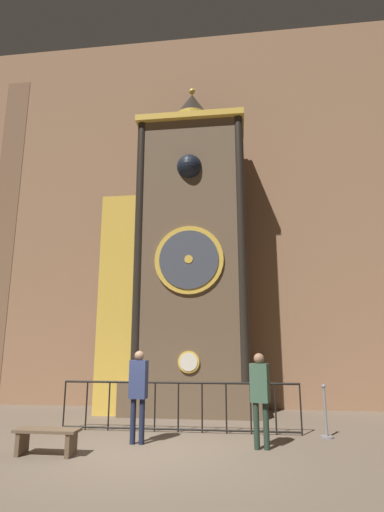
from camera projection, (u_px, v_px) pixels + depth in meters
The scene contains 8 objects.
ground_plane at pixel (141, 453), 7.16m from camera, with size 28.00×28.00×0.00m, color brown.
cathedral_back_wall at pixel (182, 206), 13.96m from camera, with size 24.00×0.32×13.36m.
clock_tower at pixel (181, 260), 12.17m from camera, with size 4.67×1.83×10.35m.
railing_fence at pixel (178, 404), 9.00m from camera, with size 5.43×0.05×1.08m.
visitor_near at pixel (138, 387), 8.03m from camera, with size 0.36×0.25×1.78m.
visitor_far at pixel (260, 391), 7.61m from camera, with size 0.39×0.31×1.74m.
stanchion_post at pixel (326, 420), 8.41m from camera, with size 0.28×0.28×1.08m.
visitor_bench at pixel (47, 437), 7.06m from camera, with size 1.14×0.40×0.44m.
Camera 1 is at (1.87, -7.59, 1.88)m, focal length 28.00 mm.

